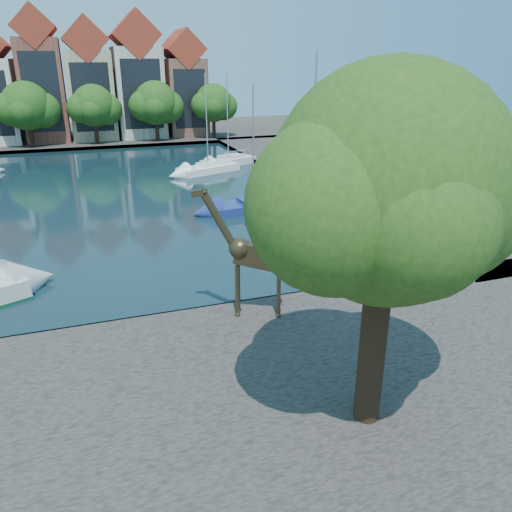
# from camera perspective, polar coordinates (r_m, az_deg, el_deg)

# --- Properties ---
(ground) EXTENTS (160.00, 160.00, 0.00)m
(ground) POSITION_cam_1_polar(r_m,az_deg,el_deg) (22.75, -16.94, -8.26)
(ground) COLOR #38332B
(ground) RESTS_ON ground
(water_basin) EXTENTS (38.00, 50.00, 0.08)m
(water_basin) POSITION_cam_1_polar(r_m,az_deg,el_deg) (45.27, -18.63, 6.51)
(water_basin) COLOR black
(water_basin) RESTS_ON ground
(near_quay) EXTENTS (50.00, 14.00, 0.50)m
(near_quay) POSITION_cam_1_polar(r_m,az_deg,el_deg) (16.80, -15.65, -19.02)
(near_quay) COLOR #494440
(near_quay) RESTS_ON ground
(far_quay) EXTENTS (60.00, 16.00, 0.50)m
(far_quay) POSITION_cam_1_polar(r_m,az_deg,el_deg) (76.68, -19.32, 12.41)
(far_quay) COLOR #494440
(far_quay) RESTS_ON ground
(right_quay) EXTENTS (14.00, 52.00, 0.50)m
(right_quay) POSITION_cam_1_polar(r_m,az_deg,el_deg) (51.63, 10.48, 9.28)
(right_quay) COLOR #494440
(right_quay) RESTS_ON ground
(plane_tree) EXTENTS (8.32, 6.40, 10.62)m
(plane_tree) POSITION_cam_1_polar(r_m,az_deg,el_deg) (13.68, 15.25, 6.89)
(plane_tree) COLOR #332114
(plane_tree) RESTS_ON near_quay
(townhouse_center) EXTENTS (5.44, 9.18, 16.93)m
(townhouse_center) POSITION_cam_1_polar(r_m,az_deg,el_deg) (76.07, -23.25, 18.02)
(townhouse_center) COLOR brown
(townhouse_center) RESTS_ON far_quay
(townhouse_east_inner) EXTENTS (5.94, 9.18, 15.79)m
(townhouse_east_inner) POSITION_cam_1_polar(r_m,az_deg,el_deg) (76.01, -18.47, 18.14)
(townhouse_east_inner) COLOR tan
(townhouse_east_inner) RESTS_ON far_quay
(townhouse_east_mid) EXTENTS (6.43, 9.18, 16.65)m
(townhouse_east_mid) POSITION_cam_1_polar(r_m,az_deg,el_deg) (76.44, -13.39, 18.92)
(townhouse_east_mid) COLOR beige
(townhouse_east_mid) RESTS_ON far_quay
(townhouse_east_end) EXTENTS (5.44, 9.18, 14.43)m
(townhouse_east_end) POSITION_cam_1_polar(r_m,az_deg,el_deg) (77.47, -8.29, 18.55)
(townhouse_east_end) COLOR brown
(townhouse_east_end) RESTS_ON far_quay
(far_tree_mid_west) EXTENTS (7.80, 6.00, 8.00)m
(far_tree_mid_west) POSITION_cam_1_polar(r_m,az_deg,el_deg) (70.90, -24.66, 15.15)
(far_tree_mid_west) COLOR #332114
(far_tree_mid_west) RESTS_ON far_quay
(far_tree_mid_east) EXTENTS (7.02, 5.40, 7.52)m
(far_tree_mid_east) POSITION_cam_1_polar(r_m,az_deg,el_deg) (70.69, -17.99, 15.88)
(far_tree_mid_east) COLOR #332114
(far_tree_mid_east) RESTS_ON far_quay
(far_tree_east) EXTENTS (7.54, 5.80, 7.84)m
(far_tree_east) POSITION_cam_1_polar(r_m,az_deg,el_deg) (71.36, -11.33, 16.61)
(far_tree_east) COLOR #332114
(far_tree_east) RESTS_ON far_quay
(far_tree_far_east) EXTENTS (6.76, 5.20, 7.36)m
(far_tree_far_east) POSITION_cam_1_polar(r_m,az_deg,el_deg) (72.93, -4.83, 16.91)
(far_tree_far_east) COLOR #332114
(far_tree_far_east) RESTS_ON far_quay
(giraffe_statue) EXTENTS (3.78, 1.83, 5.61)m
(giraffe_statue) POSITION_cam_1_polar(r_m,az_deg,el_deg) (21.03, -0.43, 0.09)
(giraffe_statue) COLOR #3A301D
(giraffe_statue) RESTS_ON near_quay
(sailboat_right_a) EXTENTS (6.04, 4.00, 11.31)m
(sailboat_right_a) POSITION_cam_1_polar(r_m,az_deg,el_deg) (29.58, 6.06, 1.16)
(sailboat_right_a) COLOR silver
(sailboat_right_a) RESTS_ON water_basin
(sailboat_right_b) EXTENTS (7.05, 3.02, 9.26)m
(sailboat_right_b) POSITION_cam_1_polar(r_m,az_deg,el_deg) (38.66, -0.30, 5.99)
(sailboat_right_b) COLOR navy
(sailboat_right_b) RESTS_ON water_basin
(sailboat_right_c) EXTENTS (6.88, 4.55, 9.61)m
(sailboat_right_c) POSITION_cam_1_polar(r_m,az_deg,el_deg) (52.17, -5.48, 10.07)
(sailboat_right_c) COLOR white
(sailboat_right_c) RESTS_ON water_basin
(sailboat_right_d) EXTENTS (6.58, 4.49, 9.52)m
(sailboat_right_d) POSITION_cam_1_polar(r_m,az_deg,el_deg) (55.72, -3.18, 10.92)
(sailboat_right_d) COLOR silver
(sailboat_right_d) RESTS_ON water_basin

